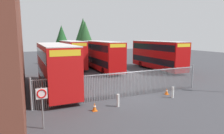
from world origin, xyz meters
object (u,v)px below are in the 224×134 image
at_px(traffic_cone_mid_forecourt, 167,91).
at_px(bollard_center_front, 173,92).
at_px(double_decker_bus_near_gate, 55,65).
at_px(traffic_cone_by_gate, 95,107).
at_px(bollard_near_left, 118,100).
at_px(double_decker_bus_behind_fence_right, 102,55).
at_px(double_decker_bus_far_back, 71,53).
at_px(speed_limit_sign_post, 42,98).
at_px(double_decker_bus_behind_fence_left, 158,54).

bearing_deg(traffic_cone_mid_forecourt, bollard_center_front, -100.28).
bearing_deg(double_decker_bus_near_gate, traffic_cone_by_gate, -76.05).
bearing_deg(bollard_near_left, traffic_cone_mid_forecourt, 10.68).
xyz_separation_m(bollard_center_front, traffic_cone_by_gate, (-6.98, -0.14, -0.19)).
bearing_deg(double_decker_bus_behind_fence_right, traffic_cone_mid_forecourt, -86.77).
xyz_separation_m(double_decker_bus_near_gate, traffic_cone_by_gate, (1.63, -6.58, -2.13)).
distance_m(double_decker_bus_near_gate, double_decker_bus_behind_fence_right, 11.57).
height_order(double_decker_bus_far_back, bollard_center_front, double_decker_bus_far_back).
relative_size(double_decker_bus_near_gate, traffic_cone_mid_forecourt, 18.32).
height_order(bollard_center_front, speed_limit_sign_post, speed_limit_sign_post).
relative_size(double_decker_bus_behind_fence_right, speed_limit_sign_post, 4.50).
relative_size(double_decker_bus_near_gate, double_decker_bus_behind_fence_right, 1.00).
xyz_separation_m(double_decker_bus_near_gate, speed_limit_sign_post, (-1.85, -7.95, -0.65)).
distance_m(traffic_cone_by_gate, speed_limit_sign_post, 4.03).
distance_m(double_decker_bus_behind_fence_left, double_decker_bus_far_back, 13.89).
xyz_separation_m(double_decker_bus_near_gate, bollard_center_front, (8.62, -6.44, -1.95)).
distance_m(bollard_near_left, traffic_cone_mid_forecourt, 5.40).
xyz_separation_m(double_decker_bus_near_gate, double_decker_bus_far_back, (4.42, 13.20, 0.00)).
height_order(bollard_near_left, speed_limit_sign_post, speed_limit_sign_post).
xyz_separation_m(bollard_near_left, traffic_cone_mid_forecourt, (5.30, 1.00, -0.19)).
xyz_separation_m(double_decker_bus_far_back, traffic_cone_by_gate, (-2.78, -19.78, -2.13)).
bearing_deg(bollard_center_front, double_decker_bus_far_back, 102.07).
distance_m(double_decker_bus_behind_fence_left, bollard_near_left, 17.64).
height_order(double_decker_bus_near_gate, double_decker_bus_far_back, same).
xyz_separation_m(bollard_near_left, speed_limit_sign_post, (-5.34, -1.48, 1.30)).
bearing_deg(double_decker_bus_far_back, speed_limit_sign_post, -106.50).
bearing_deg(double_decker_bus_near_gate, speed_limit_sign_post, -103.10).
height_order(double_decker_bus_behind_fence_left, speed_limit_sign_post, double_decker_bus_behind_fence_left).
height_order(double_decker_bus_behind_fence_right, traffic_cone_by_gate, double_decker_bus_behind_fence_right).
distance_m(double_decker_bus_behind_fence_right, speed_limit_sign_post, 19.05).
height_order(double_decker_bus_far_back, bollard_near_left, double_decker_bus_far_back).
xyz_separation_m(double_decker_bus_behind_fence_left, double_decker_bus_far_back, (-11.69, 7.50, 0.00)).
relative_size(bollard_center_front, speed_limit_sign_post, 0.40).
relative_size(double_decker_bus_far_back, speed_limit_sign_post, 4.50).
bearing_deg(double_decker_bus_behind_fence_left, double_decker_bus_far_back, 147.32).
distance_m(double_decker_bus_near_gate, bollard_near_left, 7.60).
relative_size(double_decker_bus_near_gate, bollard_center_front, 11.38).
xyz_separation_m(bollard_near_left, bollard_center_front, (5.13, 0.03, 0.00)).
xyz_separation_m(double_decker_bus_behind_fence_right, bollard_near_left, (-4.52, -14.81, -1.95)).
distance_m(double_decker_bus_near_gate, traffic_cone_by_gate, 7.11).
height_order(double_decker_bus_behind_fence_right, bollard_center_front, double_decker_bus_behind_fence_right).
distance_m(double_decker_bus_near_gate, bollard_center_front, 10.94).
xyz_separation_m(double_decker_bus_behind_fence_left, traffic_cone_mid_forecourt, (-7.32, -11.17, -2.13)).
bearing_deg(double_decker_bus_far_back, traffic_cone_mid_forecourt, -76.80).
relative_size(double_decker_bus_behind_fence_right, traffic_cone_mid_forecourt, 18.32).
bearing_deg(traffic_cone_mid_forecourt, double_decker_bus_behind_fence_left, 56.77).
height_order(double_decker_bus_far_back, speed_limit_sign_post, double_decker_bus_far_back).
bearing_deg(traffic_cone_mid_forecourt, traffic_cone_by_gate, -171.17).
height_order(double_decker_bus_near_gate, bollard_near_left, double_decker_bus_near_gate).
relative_size(double_decker_bus_behind_fence_left, traffic_cone_by_gate, 18.32).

